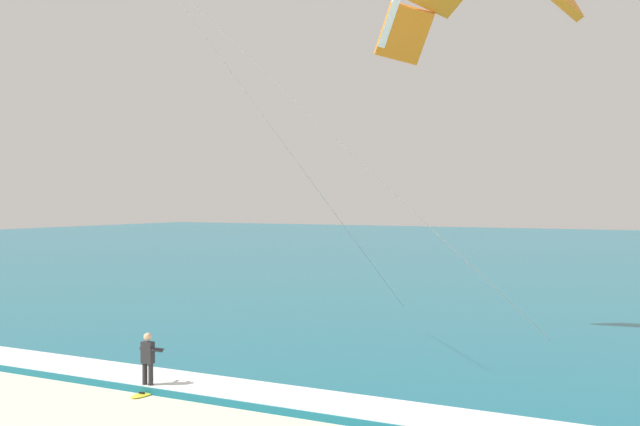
% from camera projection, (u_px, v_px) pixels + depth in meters
% --- Properties ---
extents(sea, '(200.00, 120.00, 0.20)m').
position_uv_depth(sea, '(622.00, 256.00, 71.70)').
color(sea, '#146075').
rests_on(sea, ground).
extents(surf_foam, '(200.00, 1.94, 0.04)m').
position_uv_depth(surf_foam, '(318.00, 400.00, 19.85)').
color(surf_foam, white).
rests_on(surf_foam, sea).
extents(surfboard, '(0.55, 1.43, 0.09)m').
position_uv_depth(surfboard, '(148.00, 392.00, 21.41)').
color(surfboard, yellow).
rests_on(surfboard, ground).
extents(kitesurfer, '(0.55, 0.54, 1.69)m').
position_uv_depth(kitesurfer, '(148.00, 360.00, 21.40)').
color(kitesurfer, '#232328').
rests_on(kitesurfer, ground).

